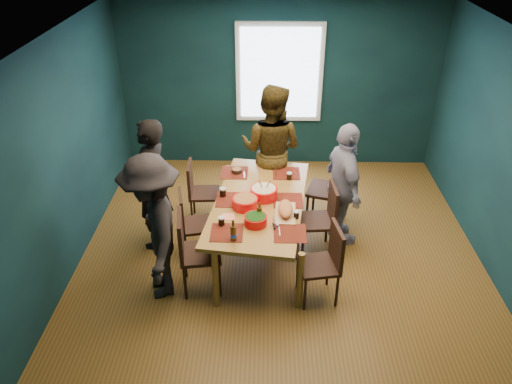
% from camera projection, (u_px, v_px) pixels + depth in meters
% --- Properties ---
extents(room, '(5.01, 5.01, 2.71)m').
position_uv_depth(room, '(282.00, 145.00, 5.92)').
color(room, brown).
rests_on(room, ground).
extents(dining_table, '(1.30, 2.19, 0.79)m').
position_uv_depth(dining_table, '(259.00, 206.00, 6.00)').
color(dining_table, '#A77732').
rests_on(dining_table, floor).
extents(chair_left_far, '(0.42, 0.42, 0.88)m').
position_uv_depth(chair_left_far, '(198.00, 188.00, 6.75)').
color(chair_left_far, black).
rests_on(chair_left_far, floor).
extents(chair_left_mid, '(0.47, 0.47, 0.88)m').
position_uv_depth(chair_left_mid, '(190.00, 220.00, 6.09)').
color(chair_left_mid, black).
rests_on(chair_left_mid, floor).
extents(chair_left_near, '(0.50, 0.50, 0.99)m').
position_uv_depth(chair_left_near, '(192.00, 247.00, 5.52)').
color(chair_left_near, black).
rests_on(chair_left_near, floor).
extents(chair_right_far, '(0.58, 0.58, 1.04)m').
position_uv_depth(chair_right_far, '(334.00, 185.00, 6.65)').
color(chair_right_far, black).
rests_on(chair_right_far, floor).
extents(chair_right_mid, '(0.46, 0.46, 0.94)m').
position_uv_depth(chair_right_mid, '(324.00, 214.00, 6.13)').
color(chair_right_mid, black).
rests_on(chair_right_mid, floor).
extents(chair_right_near, '(0.48, 0.48, 0.92)m').
position_uv_depth(chair_right_near, '(327.00, 258.00, 5.41)').
color(chair_right_near, black).
rests_on(chair_right_near, floor).
extents(person_far_left, '(0.54, 0.70, 1.72)m').
position_uv_depth(person_far_left, '(152.00, 185.00, 6.13)').
color(person_far_left, black).
rests_on(person_far_left, floor).
extents(person_back, '(1.08, 0.97, 1.84)m').
position_uv_depth(person_back, '(271.00, 150.00, 6.83)').
color(person_back, black).
rests_on(person_back, floor).
extents(person_right, '(0.60, 1.02, 1.63)m').
position_uv_depth(person_right, '(343.00, 186.00, 6.20)').
color(person_right, white).
rests_on(person_right, floor).
extents(person_near_left, '(0.92, 1.24, 1.72)m').
position_uv_depth(person_near_left, '(154.00, 228.00, 5.34)').
color(person_near_left, black).
rests_on(person_near_left, floor).
extents(bowl_salad, '(0.30, 0.30, 0.13)m').
position_uv_depth(bowl_salad, '(245.00, 202.00, 5.80)').
color(bowl_salad, red).
rests_on(bowl_salad, dining_table).
extents(bowl_dumpling, '(0.33, 0.33, 0.31)m').
position_uv_depth(bowl_dumpling, '(264.00, 192.00, 5.98)').
color(bowl_dumpling, red).
rests_on(bowl_dumpling, dining_table).
extents(bowl_herbs, '(0.26, 0.26, 0.11)m').
position_uv_depth(bowl_herbs, '(256.00, 220.00, 5.50)').
color(bowl_herbs, red).
rests_on(bowl_herbs, dining_table).
extents(cutting_board, '(0.28, 0.57, 0.13)m').
position_uv_depth(cutting_board, '(285.00, 210.00, 5.67)').
color(cutting_board, '#DBAF76').
rests_on(cutting_board, dining_table).
extents(small_bowl, '(0.14, 0.14, 0.06)m').
position_uv_depth(small_bowl, '(237.00, 171.00, 6.54)').
color(small_bowl, black).
rests_on(small_bowl, dining_table).
extents(beer_bottle_a, '(0.07, 0.07, 0.25)m').
position_uv_depth(beer_bottle_a, '(233.00, 233.00, 5.23)').
color(beer_bottle_a, '#46290C').
rests_on(beer_bottle_a, dining_table).
extents(beer_bottle_b, '(0.06, 0.06, 0.22)m').
position_uv_depth(beer_bottle_b, '(259.00, 213.00, 5.58)').
color(beer_bottle_b, '#46290C').
rests_on(beer_bottle_b, dining_table).
extents(cola_glass_a, '(0.07, 0.07, 0.10)m').
position_uv_depth(cola_glass_a, '(221.00, 221.00, 5.49)').
color(cola_glass_a, black).
rests_on(cola_glass_a, dining_table).
extents(cola_glass_b, '(0.07, 0.07, 0.09)m').
position_uv_depth(cola_glass_b, '(296.00, 214.00, 5.61)').
color(cola_glass_b, black).
rests_on(cola_glass_b, dining_table).
extents(cola_glass_c, '(0.07, 0.07, 0.10)m').
position_uv_depth(cola_glass_c, '(289.00, 176.00, 6.37)').
color(cola_glass_c, black).
rests_on(cola_glass_c, dining_table).
extents(cola_glass_d, '(0.08, 0.08, 0.11)m').
position_uv_depth(cola_glass_d, '(223.00, 192.00, 6.01)').
color(cola_glass_d, black).
rests_on(cola_glass_d, dining_table).
extents(napkin_a, '(0.16, 0.16, 0.00)m').
position_uv_depth(napkin_a, '(287.00, 199.00, 5.97)').
color(napkin_a, '#FF896B').
rests_on(napkin_a, dining_table).
extents(napkin_b, '(0.15, 0.15, 0.00)m').
position_uv_depth(napkin_b, '(228.00, 217.00, 5.66)').
color(napkin_b, '#FF896B').
rests_on(napkin_b, dining_table).
extents(napkin_c, '(0.20, 0.20, 0.00)m').
position_uv_depth(napkin_c, '(292.00, 236.00, 5.33)').
color(napkin_c, '#FF896B').
rests_on(napkin_c, dining_table).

